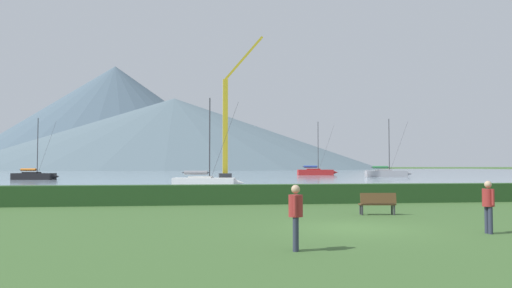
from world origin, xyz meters
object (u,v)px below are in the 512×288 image
sailboat_slip_0 (387,173)px  person_seated_viewer (488,202)px  park_bench_near_path (378,203)px  person_standing_walker (296,212)px  sailboat_slip_4 (316,172)px  dock_crane (227,131)px  sailboat_slip_2 (205,182)px  sailboat_slip_1 (34,176)px

sailboat_slip_0 → person_seated_viewer: 76.50m
sailboat_slip_0 → park_bench_near_path: 71.28m
sailboat_slip_0 → person_standing_walker: bearing=-104.4°
sailboat_slip_4 → park_bench_near_path: sailboat_slip_4 is taller
park_bench_near_path → dock_crane: (-1.84, 60.69, 7.17)m
sailboat_slip_2 → dock_crane: 34.66m
sailboat_slip_2 → sailboat_slip_4: size_ratio=0.75×
person_standing_walker → dock_crane: bearing=102.7°
sailboat_slip_2 → person_standing_walker: bearing=-76.0°
person_seated_viewer → sailboat_slip_0: bearing=68.6°
sailboat_slip_2 → person_standing_walker: 35.46m
sailboat_slip_2 → person_seated_viewer: bearing=-64.6°
person_standing_walker → sailboat_slip_4: bearing=90.7°
sailboat_slip_0 → person_seated_viewer: bearing=-100.5°
sailboat_slip_2 → dock_crane: (4.65, 33.60, 7.14)m
sailboat_slip_4 → person_standing_walker: sailboat_slip_4 is taller
sailboat_slip_0 → person_standing_walker: 81.09m
sailboat_slip_4 → park_bench_near_path: bearing=-97.7°
sailboat_slip_1 → park_bench_near_path: size_ratio=5.74×
sailboat_slip_4 → person_seated_viewer: (-17.80, -89.44, 0.25)m
dock_crane → park_bench_near_path: bearing=-88.3°
sailboat_slip_1 → dock_crane: (28.82, 3.92, 7.12)m
sailboat_slip_2 → park_bench_near_path: sailboat_slip_2 is taller
sailboat_slip_4 → sailboat_slip_2: bearing=-109.2°
person_standing_walker → dock_crane: 69.46m
person_standing_walker → sailboat_slip_0: bearing=81.6°
park_bench_near_path → dock_crane: dock_crane is taller
sailboat_slip_1 → person_seated_viewer: 70.50m
sailboat_slip_0 → person_standing_walker: size_ratio=6.40×
person_seated_viewer → sailboat_slip_2: bearing=101.8°
sailboat_slip_2 → person_seated_viewer: sailboat_slip_2 is taller
park_bench_near_path → person_seated_viewer: bearing=-72.5°
sailboat_slip_0 → dock_crane: (-29.47, -5.01, 7.00)m
park_bench_near_path → sailboat_slip_2: bearing=109.6°
sailboat_slip_4 → dock_crane: size_ratio=0.48×
sailboat_slip_1 → sailboat_slip_4: 56.35m
sailboat_slip_2 → person_seated_viewer: size_ratio=5.20×
dock_crane → sailboat_slip_4: bearing=47.3°
sailboat_slip_1 → park_bench_near_path: bearing=-48.5°
sailboat_slip_1 → person_standing_walker: (25.23, -65.12, 0.39)m
sailboat_slip_1 → dock_crane: dock_crane is taller
sailboat_slip_2 → person_standing_walker: size_ratio=5.20×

